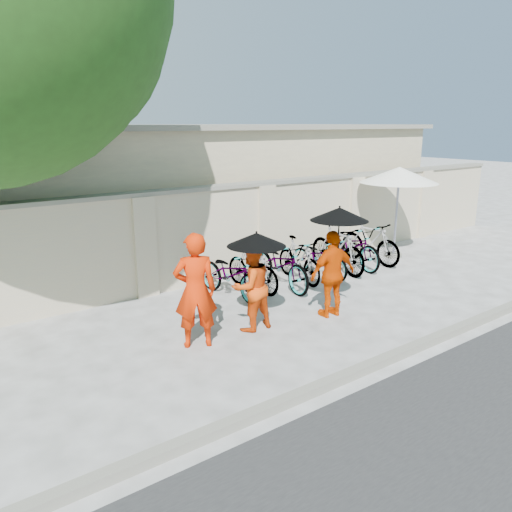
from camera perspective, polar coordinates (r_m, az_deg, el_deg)
ground at (r=8.34m, az=3.14°, el=-8.81°), size 80.00×80.00×0.00m
kerb at (r=7.23m, az=12.00°, el=-12.56°), size 40.00×0.16×0.12m
compound_wall at (r=11.06m, az=-3.41°, el=2.61°), size 20.00×0.30×2.00m
building_behind at (r=14.70m, az=-8.40°, el=7.91°), size 14.00×6.00×3.20m
monk_left at (r=7.63m, az=-6.95°, el=-3.94°), size 0.77×0.66×1.80m
monk_center at (r=8.24m, az=-0.56°, el=-3.50°), size 0.74×0.59×1.50m
parasol_center at (r=7.99m, az=0.05°, el=1.90°), size 0.96×0.96×0.81m
monk_right at (r=8.91m, az=8.76°, el=-2.04°), size 0.96×0.49×1.56m
parasol_right at (r=8.62m, az=9.51°, el=4.75°), size 1.00×1.00×1.09m
patio_umbrella at (r=13.10m, az=16.03°, el=8.78°), size 2.49×2.49×2.31m
bike_0 at (r=9.85m, az=-2.89°, el=-2.07°), size 0.86×1.90×0.96m
bike_1 at (r=10.24m, az=-0.41°, el=-1.37°), size 0.55×1.63×0.96m
bike_2 at (r=10.43m, az=2.87°, el=-0.95°), size 0.81×1.96×1.01m
bike_3 at (r=10.89m, az=4.91°, el=-0.41°), size 0.67×1.66×0.97m
bike_4 at (r=11.28m, az=7.24°, el=-0.20°), size 0.68×1.69×0.87m
bike_5 at (r=11.67m, az=9.27°, el=0.86°), size 0.69×1.89×1.11m
bike_6 at (r=12.16m, az=10.93°, el=1.13°), size 0.90×2.01×1.02m
bike_7 at (r=12.57m, az=12.91°, el=1.57°), size 0.58×1.80×1.07m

